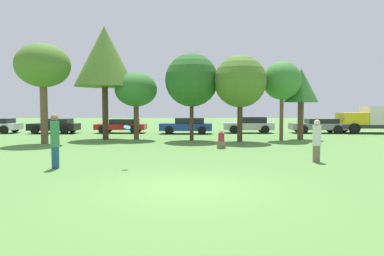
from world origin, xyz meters
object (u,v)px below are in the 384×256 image
tree_1 (103,57)px  tree_4 (239,82)px  person_catcher (316,141)px  parked_car_grey (317,125)px  tree_0 (42,66)px  parked_car_black (54,126)px  parked_car_red (121,125)px  tree_5 (281,81)px  delivery_truck_yellow (379,118)px  parked_car_silver (248,125)px  tree_2 (135,90)px  parked_car_blue (186,125)px  bystander_sitting (220,141)px  person_thrower (54,140)px  tree_3 (191,80)px  frisbee (126,127)px  tree_6 (300,87)px

tree_1 → tree_4: size_ratio=1.39×
person_catcher → parked_car_grey: (5.59, 15.40, -0.19)m
tree_0 → parked_car_black: bearing=107.3°
parked_car_red → tree_5: bearing=152.8°
parked_car_red → delivery_truck_yellow: 21.53m
parked_car_red → parked_car_silver: (10.66, 0.08, 0.06)m
tree_0 → delivery_truck_yellow: tree_0 is taller
tree_2 → parked_car_red: 6.88m
tree_4 → parked_car_red: bearing=140.3°
tree_2 → parked_car_blue: bearing=57.5°
bystander_sitting → parked_car_silver: parked_car_silver is taller
person_thrower → tree_2: bearing=75.6°
tree_4 → tree_5: size_ratio=1.05×
tree_3 → parked_car_silver: (4.82, 6.70, -3.19)m
tree_0 → tree_3: bearing=11.6°
tree_3 → parked_car_grey: size_ratio=1.25×
tree_4 → bystander_sitting: bearing=-112.4°
parked_car_blue → tree_3: bearing=95.4°
tree_4 → parked_car_blue: bearing=117.4°
person_catcher → parked_car_black: 22.20m
frisbee → parked_car_grey: (12.86, 16.66, -0.79)m
person_thrower → tree_0: tree_0 is taller
person_catcher → tree_2: size_ratio=0.38×
tree_5 → delivery_truck_yellow: 12.02m
frisbee → tree_0: size_ratio=0.04×
tree_6 → delivery_truck_yellow: (8.41, 5.83, -2.31)m
person_thrower → tree_2: 11.29m
parked_car_silver → tree_5: bearing=100.7°
parked_car_blue → delivery_truck_yellow: bearing=-175.7°
parked_car_grey → delivery_truck_yellow: bearing=-177.6°
tree_0 → tree_4: size_ratio=1.10×
parked_car_red → parked_car_blue: (5.44, -0.78, 0.05)m
tree_5 → parked_car_grey: bearing=53.4°
bystander_sitting → tree_5: size_ratio=0.19×
tree_1 → parked_car_blue: tree_1 is taller
bystander_sitting → tree_0: size_ratio=0.17×
bystander_sitting → tree_3: bearing=110.1°
tree_2 → tree_6: bearing=0.5°
parked_car_black → parked_car_silver: parked_car_silver is taller
tree_2 → delivery_truck_yellow: (19.38, 5.93, -2.08)m
tree_4 → tree_5: (2.84, 0.93, 0.11)m
bystander_sitting → tree_2: 7.77m
tree_4 → delivery_truck_yellow: (12.67, 7.32, -2.53)m
tree_0 → tree_2: bearing=25.8°
frisbee → tree_1: size_ratio=0.04×
tree_0 → delivery_truck_yellow: 26.08m
tree_0 → tree_5: size_ratio=1.16×
parked_car_red → parked_car_silver: 10.66m
frisbee → parked_car_black: (-8.98, 16.39, -0.80)m
tree_6 → parked_car_silver: bearing=112.4°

